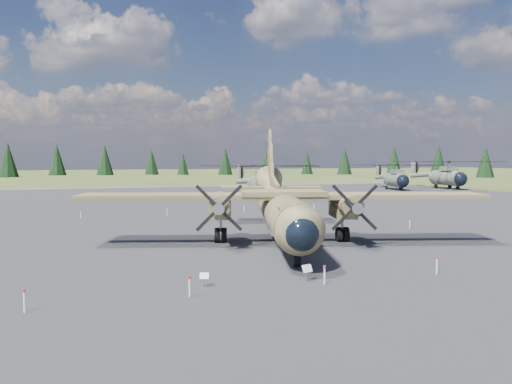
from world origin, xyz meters
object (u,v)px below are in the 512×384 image
object	(u,v)px
transport_plane	(281,204)
helicopter_mid	(396,172)
helicopter_near	(264,175)
helicopter_far	(447,169)

from	to	relation	value
transport_plane	helicopter_mid	distance (m)	61.79
helicopter_near	helicopter_mid	size ratio (longest dim) A/B	0.96
helicopter_near	helicopter_far	xyz separation A→B (m)	(40.29, 9.37, 0.37)
helicopter_mid	transport_plane	bearing A→B (deg)	-116.35
helicopter_near	helicopter_mid	bearing A→B (deg)	17.20
helicopter_near	helicopter_mid	xyz separation A→B (m)	(29.27, 9.84, -0.06)
transport_plane	helicopter_near	world-z (taller)	transport_plane
helicopter_mid	helicopter_far	distance (m)	11.04
helicopter_near	helicopter_far	world-z (taller)	helicopter_far
helicopter_near	transport_plane	bearing A→B (deg)	-109.98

